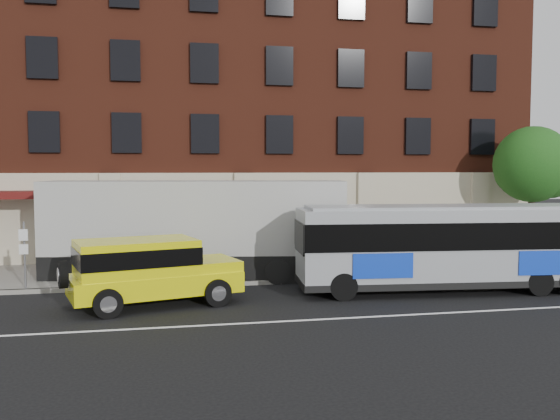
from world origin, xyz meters
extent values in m
plane|color=black|center=(0.00, 0.00, 0.00)|extent=(120.00, 120.00, 0.00)
cube|color=gray|center=(0.00, 9.00, 0.07)|extent=(60.00, 6.00, 0.15)
cube|color=gray|center=(0.00, 6.00, 0.07)|extent=(60.00, 0.25, 0.15)
cube|color=white|center=(0.00, 0.50, 0.01)|extent=(60.00, 0.12, 0.01)
cube|color=#592315|center=(0.00, 17.00, 7.65)|extent=(30.00, 10.00, 15.00)
cube|color=#B4A98F|center=(0.00, 11.85, 2.15)|extent=(30.00, 0.35, 4.00)
cube|color=#B4A98F|center=(-6.00, 11.75, 2.15)|extent=(0.90, 0.55, 4.00)
cube|color=#B4A98F|center=(0.00, 11.75, 2.15)|extent=(0.90, 0.55, 4.00)
cube|color=#B4A98F|center=(6.00, 11.75, 2.15)|extent=(0.90, 0.55, 4.00)
cube|color=#B4A98F|center=(12.00, 11.75, 2.15)|extent=(0.90, 0.55, 4.00)
cube|color=black|center=(-8.75, 11.92, 5.95)|extent=(1.30, 0.20, 1.80)
cube|color=black|center=(-5.25, 11.92, 5.95)|extent=(1.30, 0.20, 1.80)
cube|color=black|center=(-1.75, 11.92, 5.95)|extent=(1.30, 0.20, 1.80)
cube|color=black|center=(1.75, 11.92, 5.95)|extent=(1.30, 0.20, 1.80)
cube|color=black|center=(5.25, 11.92, 5.95)|extent=(1.30, 0.20, 1.80)
cube|color=black|center=(8.75, 11.92, 5.95)|extent=(1.30, 0.20, 1.80)
cube|color=black|center=(12.25, 11.92, 5.95)|extent=(1.30, 0.20, 1.80)
cube|color=black|center=(-8.75, 11.92, 9.15)|extent=(1.30, 0.20, 1.80)
cube|color=black|center=(-5.25, 11.92, 9.15)|extent=(1.30, 0.20, 1.80)
cube|color=black|center=(-1.75, 11.92, 9.15)|extent=(1.30, 0.20, 1.80)
cube|color=black|center=(1.75, 11.92, 9.15)|extent=(1.30, 0.20, 1.80)
cube|color=black|center=(5.25, 11.92, 9.15)|extent=(1.30, 0.20, 1.80)
cube|color=black|center=(8.75, 11.92, 9.15)|extent=(1.30, 0.20, 1.80)
cube|color=black|center=(12.25, 11.92, 9.15)|extent=(1.30, 0.20, 1.80)
cube|color=black|center=(5.25, 11.92, 12.35)|extent=(1.30, 0.20, 1.80)
cube|color=black|center=(8.75, 11.92, 12.35)|extent=(1.30, 0.20, 1.80)
cube|color=black|center=(12.25, 11.92, 12.35)|extent=(1.30, 0.20, 1.80)
cube|color=black|center=(-10.50, 11.78, 1.75)|extent=(2.60, 0.15, 2.80)
cube|color=black|center=(-4.50, 11.78, 1.75)|extent=(2.60, 0.15, 2.80)
cube|color=black|center=(1.50, 11.78, 1.75)|extent=(2.60, 0.15, 2.80)
cube|color=black|center=(7.50, 11.78, 1.75)|extent=(2.60, 0.15, 2.80)
cylinder|color=slate|center=(-8.50, 6.20, 1.25)|extent=(0.07, 0.07, 2.50)
cube|color=silver|center=(-8.50, 6.05, 2.05)|extent=(0.30, 0.03, 0.40)
cube|color=silver|center=(-8.50, 6.05, 1.55)|extent=(0.30, 0.03, 0.35)
cylinder|color=#3C281E|center=(13.50, 9.50, 1.65)|extent=(0.32, 0.32, 3.00)
sphere|color=#194513|center=(13.50, 9.50, 4.55)|extent=(3.60, 3.60, 3.60)
sphere|color=#194513|center=(14.20, 9.10, 4.05)|extent=(2.20, 2.20, 2.20)
sphere|color=#194513|center=(12.90, 9.90, 4.15)|extent=(2.00, 2.00, 2.00)
cube|color=#909398|center=(6.39, 3.42, 1.64)|extent=(11.25, 3.27, 2.63)
cube|color=black|center=(6.39, 3.42, 0.42)|extent=(11.30, 3.32, 0.23)
cube|color=#909398|center=(6.39, 3.42, 3.00)|extent=(10.67, 2.94, 0.11)
cube|color=black|center=(6.39, 3.42, 2.08)|extent=(11.33, 3.35, 0.92)
cube|color=#0C33C2|center=(3.35, 2.50, 1.15)|extent=(2.03, 0.21, 0.83)
cube|color=#0C33C2|center=(9.26, 4.36, 1.15)|extent=(2.03, 0.21, 0.83)
cylinder|color=black|center=(2.07, 2.75, 0.46)|extent=(0.94, 0.36, 0.92)
cylinder|color=black|center=(2.25, 4.83, 0.46)|extent=(0.94, 0.36, 0.92)
cylinder|color=black|center=(8.88, 2.15, 0.46)|extent=(0.94, 0.36, 0.92)
cylinder|color=black|center=(9.06, 4.23, 0.46)|extent=(0.94, 0.36, 0.92)
cylinder|color=black|center=(10.17, 4.14, 0.46)|extent=(0.94, 0.36, 0.92)
cube|color=#EDEB09|center=(-4.00, 3.34, 0.71)|extent=(5.62, 3.45, 0.65)
cube|color=#EDEB09|center=(-4.58, 3.19, 1.58)|extent=(4.03, 2.99, 1.09)
cube|color=black|center=(-4.58, 3.19, 1.64)|extent=(4.08, 3.04, 0.55)
cube|color=#EDEB09|center=(-2.26, 3.80, 1.20)|extent=(2.11, 2.42, 0.33)
cube|color=black|center=(-1.45, 4.02, 0.76)|extent=(0.51, 1.70, 0.60)
cylinder|color=black|center=(-6.69, 2.63, 1.20)|extent=(0.44, 0.86, 0.83)
cylinder|color=black|center=(-2.09, 2.74, 0.44)|extent=(0.92, 0.52, 0.87)
cylinder|color=silver|center=(-2.09, 2.74, 0.44)|extent=(0.55, 0.44, 0.48)
cylinder|color=black|center=(-2.64, 4.81, 0.44)|extent=(0.92, 0.52, 0.87)
cylinder|color=silver|center=(-2.64, 4.81, 0.44)|extent=(0.55, 0.44, 0.48)
cylinder|color=black|center=(-5.36, 1.87, 0.44)|extent=(0.92, 0.52, 0.87)
cylinder|color=silver|center=(-5.36, 1.87, 0.44)|extent=(0.55, 0.44, 0.48)
cylinder|color=black|center=(-5.91, 3.94, 0.44)|extent=(0.92, 0.52, 0.87)
cylinder|color=silver|center=(-5.91, 3.94, 0.44)|extent=(0.55, 0.44, 0.48)
cube|color=black|center=(-2.47, 7.60, 0.53)|extent=(11.82, 4.30, 1.06)
cube|color=#B4B4B0|center=(-2.47, 7.60, 2.46)|extent=(11.83, 4.34, 2.80)
cylinder|color=black|center=(-6.95, 7.26, 0.48)|extent=(1.00, 0.43, 0.97)
cylinder|color=black|center=(-6.56, 9.45, 0.48)|extent=(1.00, 0.43, 0.97)
cylinder|color=black|center=(-5.81, 7.06, 0.48)|extent=(1.00, 0.43, 0.97)
cylinder|color=black|center=(-5.42, 9.25, 0.48)|extent=(1.00, 0.43, 0.97)
cylinder|color=black|center=(0.48, 5.95, 0.48)|extent=(1.00, 0.43, 0.97)
cylinder|color=black|center=(0.86, 8.14, 0.48)|extent=(1.00, 0.43, 0.97)
cylinder|color=black|center=(1.62, 5.75, 0.48)|extent=(1.00, 0.43, 0.97)
cylinder|color=black|center=(2.00, 7.94, 0.48)|extent=(1.00, 0.43, 0.97)
camera|label=1|loc=(-3.82, -15.87, 4.36)|focal=38.27mm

